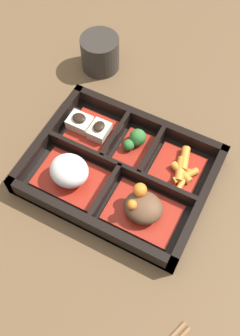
{
  "coord_description": "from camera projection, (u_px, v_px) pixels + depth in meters",
  "views": [
    {
      "loc": [
        -0.16,
        0.3,
        0.61
      ],
      "look_at": [
        0.0,
        0.0,
        0.03
      ],
      "focal_mm": 42.0,
      "sensor_mm": 36.0,
      "label": 1
    }
  ],
  "objects": [
    {
      "name": "bowl_tofu",
      "position": [
        90.0,
        128.0,
        0.72
      ],
      "size": [
        0.09,
        0.08,
        0.03
      ],
      "color": "maroon",
      "rests_on": "bento_base"
    },
    {
      "name": "bowl_carrots",
      "position": [
        180.0,
        169.0,
        0.68
      ],
      "size": [
        0.08,
        0.08,
        0.02
      ],
      "color": "maroon",
      "rests_on": "bento_base"
    },
    {
      "name": "bowl_greens",
      "position": [
        135.0,
        142.0,
        0.7
      ],
      "size": [
        0.05,
        0.08,
        0.04
      ],
      "color": "maroon",
      "rests_on": "bento_base"
    },
    {
      "name": "ground_plane",
      "position": [
        120.0,
        175.0,
        0.7
      ],
      "size": [
        3.0,
        3.0,
        0.0
      ],
      "primitive_type": "plane",
      "color": "brown"
    },
    {
      "name": "bowl_stew",
      "position": [
        143.0,
        208.0,
        0.63
      ],
      "size": [
        0.12,
        0.08,
        0.05
      ],
      "color": "maroon",
      "rests_on": "bento_base"
    },
    {
      "name": "tea_cup",
      "position": [
        100.0,
        52.0,
        0.8
      ],
      "size": [
        0.08,
        0.08,
        0.07
      ],
      "color": "#2D2823",
      "rests_on": "ground_plane"
    },
    {
      "name": "bento_base",
      "position": [
        120.0,
        174.0,
        0.69
      ],
      "size": [
        0.31,
        0.24,
        0.01
      ],
      "color": "black",
      "rests_on": "ground_plane"
    },
    {
      "name": "bowl_rice",
      "position": [
        70.0,
        172.0,
        0.66
      ],
      "size": [
        0.12,
        0.08,
        0.05
      ],
      "color": "maroon",
      "rests_on": "bento_base"
    },
    {
      "name": "bento_rim",
      "position": [
        121.0,
        168.0,
        0.68
      ],
      "size": [
        0.31,
        0.24,
        0.04
      ],
      "color": "black",
      "rests_on": "ground_plane"
    }
  ]
}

